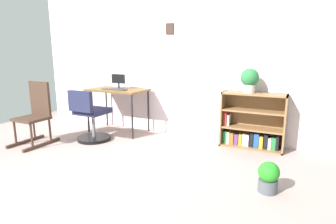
# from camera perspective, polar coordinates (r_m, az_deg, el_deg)

# --- Properties ---
(ground_plane) EXTENTS (6.24, 6.24, 0.00)m
(ground_plane) POSITION_cam_1_polar(r_m,az_deg,el_deg) (3.24, -18.39, -13.21)
(ground_plane) COLOR gray
(wall_back) EXTENTS (5.20, 0.12, 2.46)m
(wall_back) POSITION_cam_1_polar(r_m,az_deg,el_deg) (4.70, -0.52, 10.65)
(wall_back) COLOR silver
(wall_back) RESTS_ON ground_plane
(desk) EXTENTS (0.99, 0.59, 0.75)m
(desk) POSITION_cam_1_polar(r_m,az_deg,el_deg) (4.78, -10.45, 3.96)
(desk) COLOR brown
(desk) RESTS_ON ground_plane
(monitor) EXTENTS (0.27, 0.16, 0.25)m
(monitor) POSITION_cam_1_polar(r_m,az_deg,el_deg) (4.80, -10.27, 6.33)
(monitor) COLOR #262628
(monitor) RESTS_ON desk
(keyboard) EXTENTS (0.44, 0.13, 0.02)m
(keyboard) POSITION_cam_1_polar(r_m,az_deg,el_deg) (4.68, -11.06, 4.65)
(keyboard) COLOR #353435
(keyboard) RESTS_ON desk
(office_chair) EXTENTS (0.52, 0.55, 0.82)m
(office_chair) POSITION_cam_1_polar(r_m,az_deg,el_deg) (4.42, -15.80, -1.41)
(office_chair) COLOR black
(office_chair) RESTS_ON ground_plane
(rocking_chair) EXTENTS (0.42, 0.64, 0.94)m
(rocking_chair) POSITION_cam_1_polar(r_m,az_deg,el_deg) (4.59, -25.81, -0.21)
(rocking_chair) COLOR #402C21
(rocking_chair) RESTS_ON ground_plane
(bookshelf_low) EXTENTS (0.89, 0.30, 0.80)m
(bookshelf_low) POSITION_cam_1_polar(r_m,az_deg,el_deg) (4.17, 17.09, -2.42)
(bookshelf_low) COLOR brown
(bookshelf_low) RESTS_ON ground_plane
(potted_plant_on_shelf) EXTENTS (0.25, 0.25, 0.34)m
(potted_plant_on_shelf) POSITION_cam_1_polar(r_m,az_deg,el_deg) (4.02, 16.61, 6.56)
(potted_plant_on_shelf) COLOR #B7B2A8
(potted_plant_on_shelf) RESTS_ON bookshelf_low
(potted_plant_floor) EXTENTS (0.21, 0.21, 0.31)m
(potted_plant_floor) POSITION_cam_1_polar(r_m,az_deg,el_deg) (2.95, 20.16, -12.51)
(potted_plant_floor) COLOR #474C51
(potted_plant_floor) RESTS_ON ground_plane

